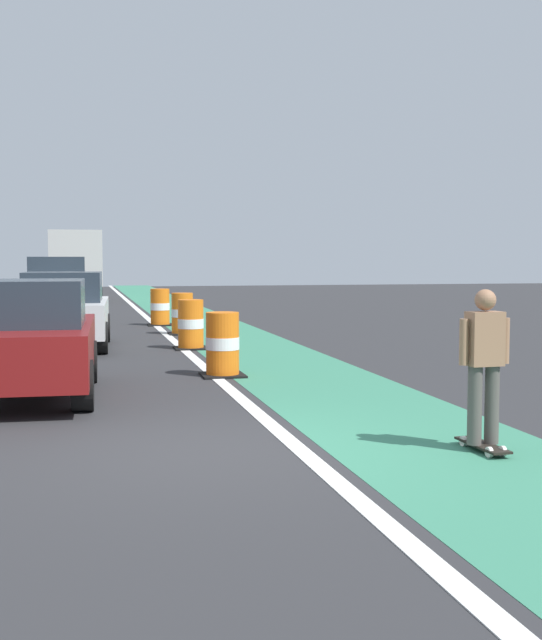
% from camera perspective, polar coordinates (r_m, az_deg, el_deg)
% --- Properties ---
extents(ground_plane, '(100.00, 100.00, 0.00)m').
position_cam_1_polar(ground_plane, '(8.81, -4.19, -8.89)').
color(ground_plane, '#2D2D30').
extents(bike_lane_strip, '(2.50, 80.00, 0.01)m').
position_cam_1_polar(bike_lane_strip, '(20.90, -2.85, -1.19)').
color(bike_lane_strip, '#387F60').
rests_on(bike_lane_strip, ground).
extents(lane_divider_stripe, '(0.20, 80.00, 0.01)m').
position_cam_1_polar(lane_divider_stripe, '(20.69, -6.94, -1.27)').
color(lane_divider_stripe, silver).
rests_on(lane_divider_stripe, ground).
extents(skateboarder_on_lane, '(0.57, 0.81, 1.69)m').
position_cam_1_polar(skateboarder_on_lane, '(8.80, 14.52, -2.99)').
color(skateboarder_on_lane, black).
rests_on(skateboarder_on_lane, ground).
extents(parked_sedan_nearest, '(2.05, 4.17, 1.70)m').
position_cam_1_polar(parked_sedan_nearest, '(12.30, -16.56, -1.35)').
color(parked_sedan_nearest, maroon).
rests_on(parked_sedan_nearest, ground).
extents(parked_sedan_second, '(2.09, 4.19, 1.70)m').
position_cam_1_polar(parked_sedan_second, '(18.76, -14.10, 0.60)').
color(parked_sedan_second, silver).
rests_on(parked_sedan_second, ground).
extents(parked_suv_third, '(2.07, 4.68, 2.04)m').
position_cam_1_polar(parked_suv_third, '(26.12, -14.67, 2.05)').
color(parked_suv_third, silver).
rests_on(parked_suv_third, ground).
extents(traffic_barrel_front, '(0.73, 0.73, 1.09)m').
position_cam_1_polar(traffic_barrel_front, '(14.00, -3.37, -1.74)').
color(traffic_barrel_front, orange).
rests_on(traffic_barrel_front, ground).
extents(traffic_barrel_mid, '(0.73, 0.73, 1.09)m').
position_cam_1_polar(traffic_barrel_mid, '(18.23, -5.57, -0.34)').
color(traffic_barrel_mid, orange).
rests_on(traffic_barrel_mid, ground).
extents(traffic_barrel_back, '(0.73, 0.73, 1.09)m').
position_cam_1_polar(traffic_barrel_back, '(21.72, -6.15, 0.40)').
color(traffic_barrel_back, orange).
rests_on(traffic_barrel_back, ground).
extents(traffic_barrel_far, '(0.73, 0.73, 1.09)m').
position_cam_1_polar(traffic_barrel_far, '(24.68, -7.68, 0.86)').
color(traffic_barrel_far, orange).
rests_on(traffic_barrel_far, ground).
extents(delivery_truck_down_block, '(2.54, 7.67, 3.23)m').
position_cam_1_polar(delivery_truck_down_block, '(40.51, -13.50, 3.98)').
color(delivery_truck_down_block, beige).
rests_on(delivery_truck_down_block, ground).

